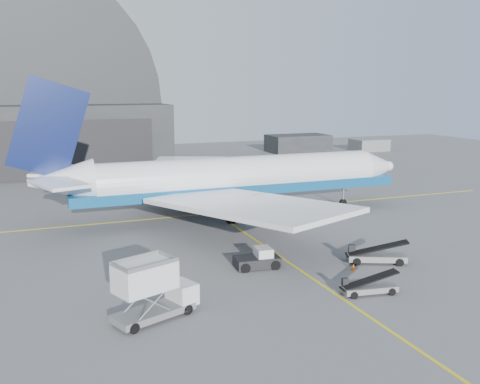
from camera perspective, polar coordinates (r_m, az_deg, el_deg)
name	(u,v)px	position (r m, az deg, el deg)	size (l,w,h in m)	color
ground	(290,263)	(46.90, 5.31, -7.57)	(200.00, 200.00, 0.00)	#565659
taxi_lines	(237,228)	(58.00, -0.28, -3.84)	(80.00, 42.12, 0.02)	gold
hangar	(19,118)	(104.76, -22.49, 7.32)	(50.00, 28.30, 28.00)	black
distant_bldg_a	(298,152)	(126.73, 6.19, 4.28)	(14.00, 8.00, 4.00)	black
distant_bldg_b	(369,151)	(132.08, 13.57, 4.31)	(8.00, 6.00, 2.80)	slate
airliner	(226,179)	(61.88, -1.50, 1.44)	(46.57, 45.16, 16.34)	white
catering_truck	(152,290)	(35.77, -9.36, -10.32)	(6.14, 4.07, 3.96)	slate
pushback_tug	(258,260)	(45.51, 1.95, -7.25)	(3.92, 2.50, 1.73)	black
belt_loader_a	(368,287)	(41.07, 13.53, -9.83)	(4.47, 2.03, 1.67)	slate
belt_loader_b	(376,256)	(48.09, 14.28, -6.61)	(5.29, 3.57, 2.02)	slate
traffic_cone	(353,267)	(45.89, 12.00, -7.87)	(0.36, 0.36, 0.52)	#E55707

